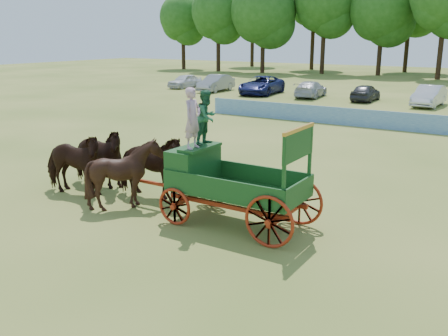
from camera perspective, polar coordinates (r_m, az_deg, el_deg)
ground at (r=13.11m, az=7.38°, el=-8.78°), size 160.00×160.00×0.00m
horse_lead_left at (r=17.43m, az=-16.96°, el=0.47°), size 2.72×1.58×2.17m
horse_lead_right at (r=18.15m, az=-14.36°, el=1.21°), size 2.64×1.35×2.17m
horse_wheel_left at (r=15.74m, az=-11.19°, el=-0.67°), size 2.23×2.05×2.17m
horse_wheel_right at (r=16.53m, az=-8.59°, el=0.18°), size 2.77×1.74×2.17m
farm_dray at (r=14.24m, az=-1.04°, el=0.46°), size 6.00×2.00×3.86m
sponsor_banner at (r=29.93m, az=20.41°, el=4.93°), size 26.00×0.08×1.05m
parked_cars at (r=43.50m, az=13.16°, el=8.62°), size 36.56×6.87×1.64m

